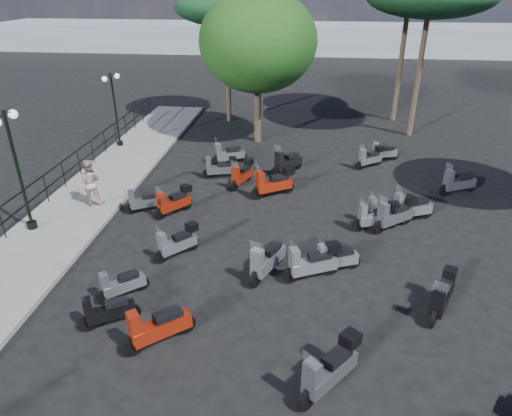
# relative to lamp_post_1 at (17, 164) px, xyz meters

# --- Properties ---
(ground) EXTENTS (120.00, 120.00, 0.00)m
(ground) POSITION_rel_lamp_post_1_xyz_m (7.28, -1.47, -2.49)
(ground) COLOR black
(ground) RESTS_ON ground
(sidewalk) EXTENTS (3.00, 30.00, 0.15)m
(sidewalk) POSITION_rel_lamp_post_1_xyz_m (0.78, 1.53, -2.42)
(sidewalk) COLOR slate
(sidewalk) RESTS_ON ground
(railing) EXTENTS (0.04, 26.04, 1.10)m
(railing) POSITION_rel_lamp_post_1_xyz_m (-0.52, 1.33, -1.60)
(railing) COLOR black
(railing) RESTS_ON sidewalk
(lamp_post_1) EXTENTS (0.34, 1.21, 4.11)m
(lamp_post_1) POSITION_rel_lamp_post_1_xyz_m (0.00, 0.00, 0.00)
(lamp_post_1) COLOR black
(lamp_post_1) RESTS_ON sidewalk
(lamp_post_2) EXTENTS (0.55, 1.01, 3.63)m
(lamp_post_2) POSITION_rel_lamp_post_1_xyz_m (-0.27, 8.66, -0.27)
(lamp_post_2) COLOR black
(lamp_post_2) RESTS_ON sidewalk
(pedestrian_far) EXTENTS (1.00, 0.86, 1.78)m
(pedestrian_far) POSITION_rel_lamp_post_1_xyz_m (1.28, 2.01, -1.46)
(pedestrian_far) COLOR #BFA2A1
(pedestrian_far) RESTS_ON sidewalk
(scooter_1) EXTENTS (1.49, 1.28, 1.47)m
(scooter_1) POSITION_rel_lamp_post_1_xyz_m (5.95, -4.75, -1.98)
(scooter_1) COLOR black
(scooter_1) RESTS_ON ground
(scooter_2) EXTENTS (1.18, 1.04, 1.18)m
(scooter_2) POSITION_rel_lamp_post_1_xyz_m (4.41, -3.11, -2.09)
(scooter_2) COLOR black
(scooter_2) RESTS_ON ground
(scooter_3) EXTENTS (1.17, 1.36, 1.30)m
(scooter_3) POSITION_rel_lamp_post_1_xyz_m (4.49, 1.86, -2.00)
(scooter_3) COLOR black
(scooter_3) RESTS_ON ground
(scooter_4) EXTENTS (1.39, 0.85, 1.21)m
(scooter_4) POSITION_rel_lamp_post_1_xyz_m (3.33, 1.90, -2.07)
(scooter_4) COLOR black
(scooter_4) RESTS_ON ground
(scooter_5) EXTENTS (1.54, 1.02, 1.38)m
(scooter_5) POSITION_rel_lamp_post_1_xyz_m (5.64, 7.03, -2.02)
(scooter_5) COLOR black
(scooter_5) RESTS_ON ground
(scooter_7) EXTENTS (1.36, 0.89, 1.21)m
(scooter_7) POSITION_rel_lamp_post_1_xyz_m (4.50, -4.24, -2.07)
(scooter_7) COLOR black
(scooter_7) RESTS_ON ground
(scooter_8) EXTENTS (0.97, 1.75, 1.49)m
(scooter_8) POSITION_rel_lamp_post_1_xyz_m (8.24, -1.65, -1.98)
(scooter_8) COLOR black
(scooter_8) RESTS_ON ground
(scooter_9) EXTENTS (1.19, 1.29, 1.27)m
(scooter_9) POSITION_rel_lamp_post_1_xyz_m (5.37, -0.91, -2.01)
(scooter_9) COLOR black
(scooter_9) RESTS_ON ground
(scooter_10) EXTENTS (1.53, 0.63, 1.23)m
(scooter_10) POSITION_rel_lamp_post_1_xyz_m (5.56, 5.39, -2.03)
(scooter_10) COLOR black
(scooter_10) RESTS_ON ground
(scooter_11) EXTENTS (0.82, 1.55, 1.29)m
(scooter_11) POSITION_rel_lamp_post_1_xyz_m (6.61, 4.73, -2.01)
(scooter_11) COLOR black
(scooter_11) RESTS_ON ground
(scooter_14) EXTENTS (1.66, 0.97, 1.42)m
(scooter_14) POSITION_rel_lamp_post_1_xyz_m (9.56, -1.64, -1.96)
(scooter_14) COLOR black
(scooter_14) RESTS_ON ground
(scooter_15) EXTENTS (1.48, 0.77, 1.24)m
(scooter_15) POSITION_rel_lamp_post_1_xyz_m (10.24, -1.21, -2.06)
(scooter_15) COLOR black
(scooter_15) RESTS_ON ground
(scooter_16) EXTENTS (1.66, 1.15, 1.48)m
(scooter_16) POSITION_rel_lamp_post_1_xyz_m (8.00, 3.82, -1.94)
(scooter_16) COLOR black
(scooter_16) RESTS_ON ground
(scooter_17) EXTENTS (1.27, 1.45, 1.45)m
(scooter_17) POSITION_rel_lamp_post_1_xyz_m (8.41, 6.29, -1.99)
(scooter_17) COLOR black
(scooter_17) RESTS_ON ground
(scooter_20) EXTENTS (1.33, 1.54, 1.48)m
(scooter_20) POSITION_rel_lamp_post_1_xyz_m (9.93, -5.63, -1.94)
(scooter_20) COLOR black
(scooter_20) RESTS_ON ground
(scooter_21) EXTENTS (1.71, 0.91, 1.44)m
(scooter_21) POSITION_rel_lamp_post_1_xyz_m (13.03, 2.29, -2.00)
(scooter_21) COLOR black
(scooter_21) RESTS_ON ground
(scooter_22) EXTENTS (1.52, 1.26, 1.44)m
(scooter_22) POSITION_rel_lamp_post_1_xyz_m (12.36, 1.65, -1.95)
(scooter_22) COLOR black
(scooter_22) RESTS_ON ground
(scooter_23) EXTENTS (1.44, 0.68, 1.19)m
(scooter_23) POSITION_rel_lamp_post_1_xyz_m (12.88, 8.31, -2.08)
(scooter_23) COLOR black
(scooter_23) RESTS_ON ground
(scooter_26) EXTENTS (0.95, 1.57, 1.35)m
(scooter_26) POSITION_rel_lamp_post_1_xyz_m (12.89, -2.77, -1.99)
(scooter_26) COLOR black
(scooter_26) RESTS_ON ground
(scooter_27) EXTENTS (1.60, 0.75, 1.31)m
(scooter_27) POSITION_rel_lamp_post_1_xyz_m (11.74, 1.50, -2.00)
(scooter_27) COLOR black
(scooter_27) RESTS_ON ground
(scooter_28) EXTENTS (1.64, 0.95, 1.41)m
(scooter_28) POSITION_rel_lamp_post_1_xyz_m (15.33, 4.83, -2.01)
(scooter_28) COLOR black
(scooter_28) RESTS_ON ground
(scooter_29) EXTENTS (1.31, 1.08, 1.23)m
(scooter_29) POSITION_rel_lamp_post_1_xyz_m (12.14, 7.38, -2.03)
(scooter_29) COLOR black
(scooter_29) RESTS_ON ground
(scooter_31) EXTENTS (1.60, 0.75, 1.31)m
(scooter_31) POSITION_rel_lamp_post_1_xyz_m (12.12, 2.08, -2.00)
(scooter_31) COLOR black
(scooter_31) RESTS_ON ground
(broadleaf_tree) EXTENTS (5.77, 5.77, 7.51)m
(broadleaf_tree) POSITION_rel_lamp_post_1_xyz_m (6.62, 10.55, 2.55)
(broadleaf_tree) COLOR #38281E
(broadleaf_tree) RESTS_ON ground
(pine_2) EXTENTS (5.69, 5.69, 7.37)m
(pine_2) POSITION_rel_lamp_post_1_xyz_m (4.47, 14.19, 3.86)
(pine_2) COLOR #38281E
(pine_2) RESTS_ON ground
(distant_hills) EXTENTS (70.00, 8.00, 3.00)m
(distant_hills) POSITION_rel_lamp_post_1_xyz_m (7.28, 43.53, -0.99)
(distant_hills) COLOR gray
(distant_hills) RESTS_ON ground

